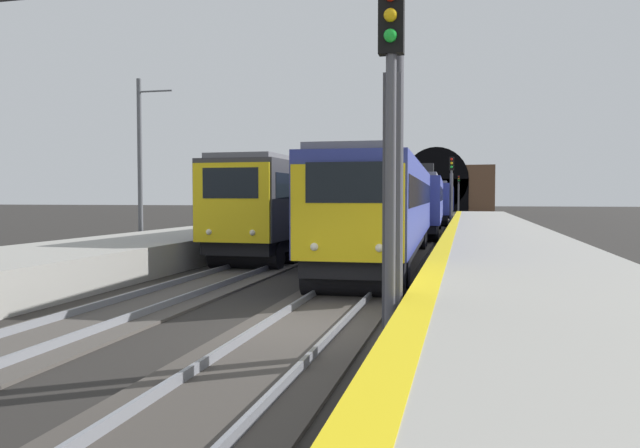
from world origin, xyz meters
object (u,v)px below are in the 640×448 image
train_adjacent_platform (349,200)px  catenary_mast_near (315,182)px  train_main_approaching (429,201)px  railway_signal_near (391,139)px  railway_signal_far (459,191)px  catenary_mast_far (140,164)px  railway_signal_mid (451,186)px  overhead_signal_gantry (163,36)px

train_adjacent_platform → catenary_mast_near: (20.27, 7.29, 1.72)m
train_main_approaching → railway_signal_near: bearing=1.0°
railway_signal_far → catenary_mast_far: 73.06m
train_main_approaching → railway_signal_mid: (-2.55, -1.90, 1.18)m
catenary_mast_near → catenary_mast_far: 33.50m
train_adjacent_platform → catenary_mast_far: catenary_mast_far is taller
overhead_signal_gantry → catenary_mast_near: 50.06m
railway_signal_far → catenary_mast_near: size_ratio=0.75×
train_main_approaching → catenary_mast_far: bearing=-25.7°
railway_signal_far → train_main_approaching: bearing=-2.4°
train_adjacent_platform → railway_signal_mid: 12.07m
railway_signal_near → catenary_mast_far: size_ratio=0.72×
railway_signal_far → overhead_signal_gantry: bearing=-2.7°
catenary_mast_near → overhead_signal_gantry: bearing=-169.1°
train_adjacent_platform → railway_signal_far: bearing=175.4°
railway_signal_near → railway_signal_mid: bearing=-180.0°
railway_signal_mid → catenary_mast_near: size_ratio=0.72×
railway_signal_mid → overhead_signal_gantry: size_ratio=0.68×
railway_signal_near → railway_signal_far: size_ratio=0.98×
catenary_mast_near → railway_signal_far: bearing=-19.5°
railway_signal_near → railway_signal_mid: (39.73, 0.00, -0.03)m
railway_signal_far → catenary_mast_near: bearing=-19.5°
overhead_signal_gantry → train_main_approaching: bearing=-3.0°
train_adjacent_platform → catenary_mast_far: size_ratio=4.93×
railway_signal_far → catenary_mast_near: 40.62m
train_adjacent_platform → railway_signal_mid: bearing=150.2°
train_adjacent_platform → railway_signal_mid: size_ratio=6.90×
railway_signal_far → catenary_mast_far: size_ratio=0.74×
train_main_approaching → train_adjacent_platform: size_ratio=1.89×
railway_signal_near → overhead_signal_gantry: overhead_signal_gantry is taller
train_adjacent_platform → catenary_mast_far: 15.22m
overhead_signal_gantry → train_adjacent_platform: bearing=4.3°
train_adjacent_platform → railway_signal_near: 30.13m
railway_signal_near → train_main_approaching: bearing=-177.4°
railway_signal_near → catenary_mast_far: 21.14m
overhead_signal_gantry → catenary_mast_near: catenary_mast_near is taller
train_adjacent_platform → catenary_mast_near: bearing=-158.7°
railway_signal_mid → catenary_mast_near: catenary_mast_near is taller
train_adjacent_platform → railway_signal_near: (-29.45, -6.24, 1.11)m
railway_signal_mid → railway_signal_near: bearing=0.0°
train_adjacent_platform → catenary_mast_near: 21.61m
railway_signal_near → railway_signal_far: 88.02m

